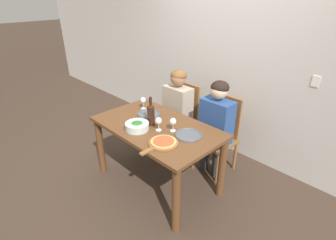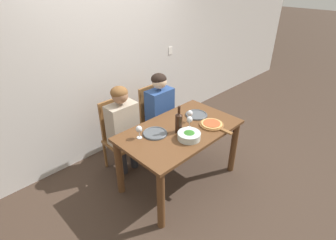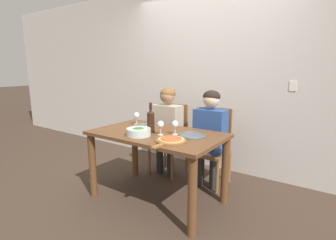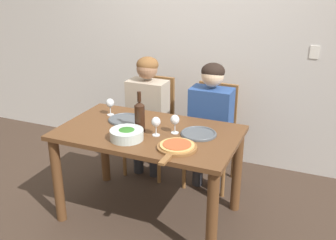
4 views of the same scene
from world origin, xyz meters
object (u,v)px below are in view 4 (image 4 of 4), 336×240
(chair_right, at_px, (213,133))
(dinner_plate_right, at_px, (199,134))
(wine_glass_left, at_px, (110,104))
(person_man, at_px, (210,115))
(wine_bottle, at_px, (140,116))
(wine_glass_centre, at_px, (156,123))
(broccoli_bowl, at_px, (127,134))
(wine_glass_right, at_px, (175,121))
(person_woman, at_px, (147,106))
(dinner_plate_left, at_px, (125,119))
(chair_left, at_px, (153,123))
(pizza_on_board, at_px, (177,147))

(chair_right, bearing_deg, dinner_plate_right, -83.28)
(chair_right, xyz_separation_m, wine_glass_left, (-0.76, -0.60, 0.38))
(person_man, height_order, wine_glass_left, person_man)
(wine_bottle, xyz_separation_m, wine_glass_centre, (0.15, -0.03, -0.03))
(broccoli_bowl, xyz_separation_m, wine_glass_right, (0.29, 0.25, 0.06))
(person_woman, bearing_deg, dinner_plate_left, -84.36)
(wine_glass_centre, bearing_deg, chair_right, 75.70)
(person_woman, distance_m, wine_bottle, 0.77)
(chair_left, xyz_separation_m, broccoli_bowl, (0.25, -0.99, 0.32))
(dinner_plate_left, height_order, wine_glass_left, wine_glass_left)
(chair_right, xyz_separation_m, wine_glass_right, (-0.10, -0.74, 0.38))
(person_man, distance_m, wine_glass_centre, 0.77)
(person_woman, xyz_separation_m, broccoli_bowl, (0.25, -0.87, 0.10))
(dinner_plate_left, distance_m, wine_glass_centre, 0.43)
(wine_glass_left, relative_size, wine_glass_right, 1.00)
(chair_left, relative_size, person_woman, 0.80)
(wine_bottle, relative_size, dinner_plate_right, 1.17)
(person_man, height_order, wine_glass_right, person_man)
(wine_bottle, height_order, dinner_plate_left, wine_bottle)
(broccoli_bowl, distance_m, dinner_plate_left, 0.39)
(person_man, bearing_deg, wine_bottle, -117.83)
(wine_glass_right, bearing_deg, wine_bottle, -165.57)
(person_woman, height_order, pizza_on_board, person_woman)
(broccoli_bowl, bearing_deg, dinner_plate_right, 31.57)
(dinner_plate_left, bearing_deg, person_man, 42.48)
(person_woman, relative_size, wine_glass_right, 7.96)
(dinner_plate_left, xyz_separation_m, wine_glass_right, (0.49, -0.09, 0.10))
(broccoli_bowl, relative_size, pizza_on_board, 0.59)
(chair_right, distance_m, dinner_plate_right, 0.76)
(chair_right, xyz_separation_m, wine_glass_centre, (-0.21, -0.84, 0.38))
(wine_bottle, xyz_separation_m, wine_glass_left, (-0.40, 0.22, -0.03))
(person_woman, relative_size, dinner_plate_left, 4.30)
(person_man, height_order, pizza_on_board, person_man)
(chair_left, height_order, dinner_plate_left, chair_left)
(chair_left, height_order, person_woman, person_woman)
(dinner_plate_left, relative_size, wine_glass_left, 1.85)
(wine_glass_right, bearing_deg, wine_glass_centre, -139.86)
(chair_right, relative_size, broccoli_bowl, 3.80)
(person_man, distance_m, dinner_plate_right, 0.59)
(chair_left, distance_m, wine_bottle, 0.95)
(dinner_plate_left, height_order, pizza_on_board, pizza_on_board)
(pizza_on_board, height_order, wine_glass_left, wine_glass_left)
(chair_left, relative_size, wine_glass_right, 6.39)
(wine_glass_centre, bearing_deg, broccoli_bowl, -139.36)
(dinner_plate_left, height_order, dinner_plate_right, same)
(wine_glass_right, bearing_deg, chair_left, 126.15)
(person_woman, bearing_deg, broccoli_bowl, -73.77)
(person_man, height_order, wine_glass_centre, person_man)
(dinner_plate_left, xyz_separation_m, wine_glass_centre, (0.37, -0.18, 0.10))
(broccoli_bowl, xyz_separation_m, pizza_on_board, (0.41, -0.01, -0.02))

